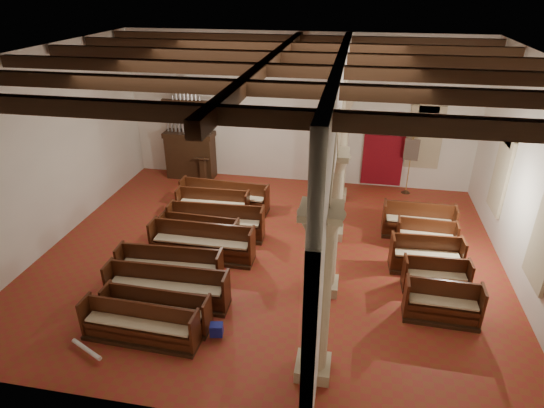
{
  "coord_description": "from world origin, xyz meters",
  "views": [
    {
      "loc": [
        2.25,
        -11.81,
        7.77
      ],
      "look_at": [
        -0.04,
        0.5,
        1.51
      ],
      "focal_mm": 30.0,
      "sensor_mm": 36.0,
      "label": 1
    }
  ],
  "objects_px": {
    "processional_banner": "(408,174)",
    "nave_pew_0": "(141,329)",
    "lectern": "(203,172)",
    "aisle_pew_0": "(442,307)",
    "pipe_organ": "(190,147)"
  },
  "relations": [
    {
      "from": "pipe_organ",
      "to": "nave_pew_0",
      "type": "height_order",
      "value": "pipe_organ"
    },
    {
      "from": "nave_pew_0",
      "to": "aisle_pew_0",
      "type": "distance_m",
      "value": 7.41
    },
    {
      "from": "nave_pew_0",
      "to": "aisle_pew_0",
      "type": "relative_size",
      "value": 1.53
    },
    {
      "from": "lectern",
      "to": "processional_banner",
      "type": "height_order",
      "value": "processional_banner"
    },
    {
      "from": "lectern",
      "to": "processional_banner",
      "type": "xyz_separation_m",
      "value": [
        8.27,
        0.64,
        0.29
      ]
    },
    {
      "from": "processional_banner",
      "to": "lectern",
      "type": "bearing_deg",
      "value": -165.91
    },
    {
      "from": "nave_pew_0",
      "to": "processional_banner",
      "type": "bearing_deg",
      "value": 56.78
    },
    {
      "from": "processional_banner",
      "to": "aisle_pew_0",
      "type": "bearing_deg",
      "value": -78.34
    },
    {
      "from": "lectern",
      "to": "nave_pew_0",
      "type": "relative_size",
      "value": 0.44
    },
    {
      "from": "lectern",
      "to": "processional_banner",
      "type": "distance_m",
      "value": 8.3
    },
    {
      "from": "processional_banner",
      "to": "nave_pew_0",
      "type": "xyz_separation_m",
      "value": [
        -6.84,
        -9.73,
        -0.48
      ]
    },
    {
      "from": "processional_banner",
      "to": "aisle_pew_0",
      "type": "height_order",
      "value": "processional_banner"
    },
    {
      "from": "lectern",
      "to": "processional_banner",
      "type": "relative_size",
      "value": 0.51
    },
    {
      "from": "lectern",
      "to": "nave_pew_0",
      "type": "distance_m",
      "value": 9.2
    },
    {
      "from": "lectern",
      "to": "nave_pew_0",
      "type": "xyz_separation_m",
      "value": [
        1.43,
        -9.09,
        -0.19
      ]
    }
  ]
}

